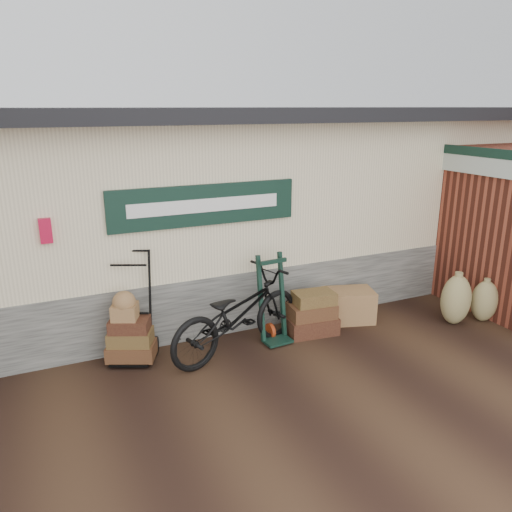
% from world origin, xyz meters
% --- Properties ---
extents(ground, '(80.00, 80.00, 0.00)m').
position_xyz_m(ground, '(0.00, 0.00, 0.00)').
color(ground, black).
rests_on(ground, ground).
extents(station_building, '(14.40, 4.10, 3.20)m').
position_xyz_m(station_building, '(-0.01, 2.74, 1.61)').
color(station_building, '#4C4C47').
rests_on(station_building, ground).
extents(brick_outbuilding, '(1.71, 4.51, 2.62)m').
position_xyz_m(brick_outbuilding, '(4.70, 1.19, 1.30)').
color(brick_outbuilding, maroon).
rests_on(brick_outbuilding, ground).
extents(porter_trolley, '(0.89, 0.80, 1.47)m').
position_xyz_m(porter_trolley, '(-1.39, 0.85, 0.73)').
color(porter_trolley, black).
rests_on(porter_trolley, ground).
extents(green_barrow, '(0.49, 0.42, 1.26)m').
position_xyz_m(green_barrow, '(0.51, 0.51, 0.63)').
color(green_barrow, black).
rests_on(green_barrow, ground).
extents(suitcase_stack, '(0.78, 0.53, 0.65)m').
position_xyz_m(suitcase_stack, '(1.13, 0.49, 0.32)').
color(suitcase_stack, '#3C1A13').
rests_on(suitcase_stack, ground).
extents(wicker_hamper, '(0.88, 0.70, 0.50)m').
position_xyz_m(wicker_hamper, '(1.87, 0.65, 0.25)').
color(wicker_hamper, brown).
rests_on(wicker_hamper, ground).
extents(bicycle, '(1.35, 2.27, 1.24)m').
position_xyz_m(bicycle, '(-0.09, 0.38, 0.62)').
color(bicycle, black).
rests_on(bicycle, ground).
extents(burlap_sack_left, '(0.51, 0.44, 0.78)m').
position_xyz_m(burlap_sack_left, '(3.30, -0.13, 0.39)').
color(burlap_sack_left, olive).
rests_on(burlap_sack_left, ground).
extents(burlap_sack_right, '(0.51, 0.47, 0.65)m').
position_xyz_m(burlap_sack_right, '(3.79, -0.23, 0.33)').
color(burlap_sack_right, olive).
rests_on(burlap_sack_right, ground).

